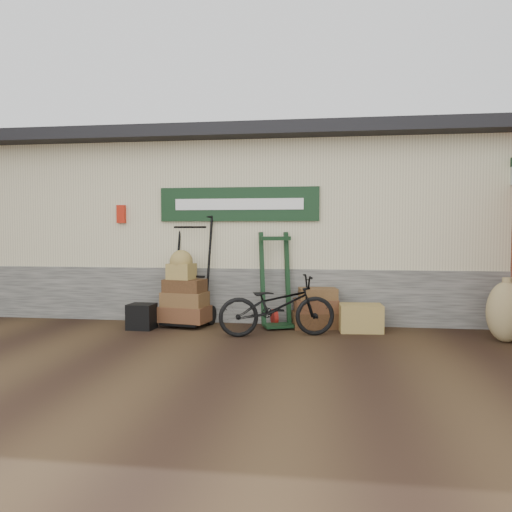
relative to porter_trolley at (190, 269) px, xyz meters
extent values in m
plane|color=black|center=(1.06, -0.77, -0.90)|extent=(80.00, 80.00, 0.00)
cube|color=#4C4C47|center=(1.06, 1.98, -0.45)|extent=(14.00, 3.54, 0.90)
cube|color=#BEB48B|center=(1.06, 1.98, 1.05)|extent=(14.00, 3.50, 2.10)
cube|color=black|center=(1.06, 1.83, 2.20)|extent=(14.40, 4.10, 0.20)
cube|color=black|center=(0.76, 0.20, 1.05)|extent=(2.60, 0.06, 0.55)
cube|color=white|center=(0.76, 0.16, 1.05)|extent=(2.10, 0.01, 0.18)
cube|color=#B41E0C|center=(-1.24, 0.20, 0.90)|extent=(0.14, 0.10, 0.30)
cube|color=olive|center=(2.70, -0.21, -0.70)|extent=(0.66, 0.46, 0.41)
cube|color=black|center=(-0.65, -0.48, -0.71)|extent=(0.41, 0.36, 0.39)
imported|color=black|center=(1.47, -0.70, -0.41)|extent=(0.97, 1.78, 0.98)
ellipsoid|color=olive|center=(4.61, -0.67, -0.48)|extent=(0.59, 0.52, 0.83)
camera|label=1|loc=(2.15, -7.81, 0.63)|focal=35.00mm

